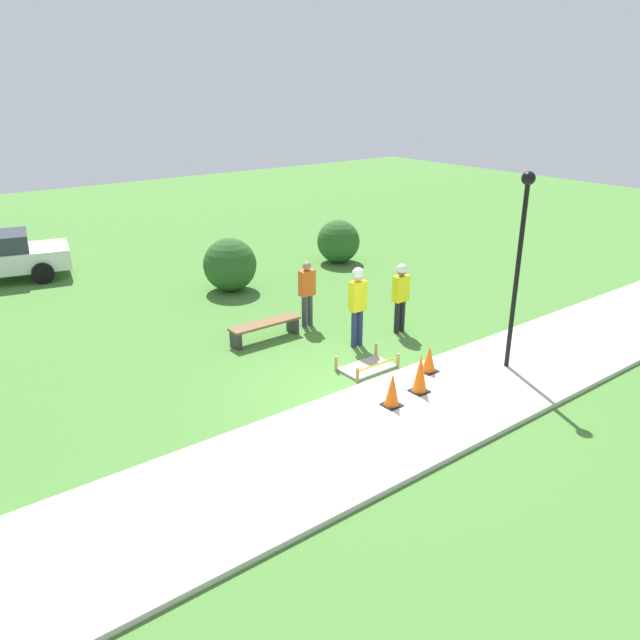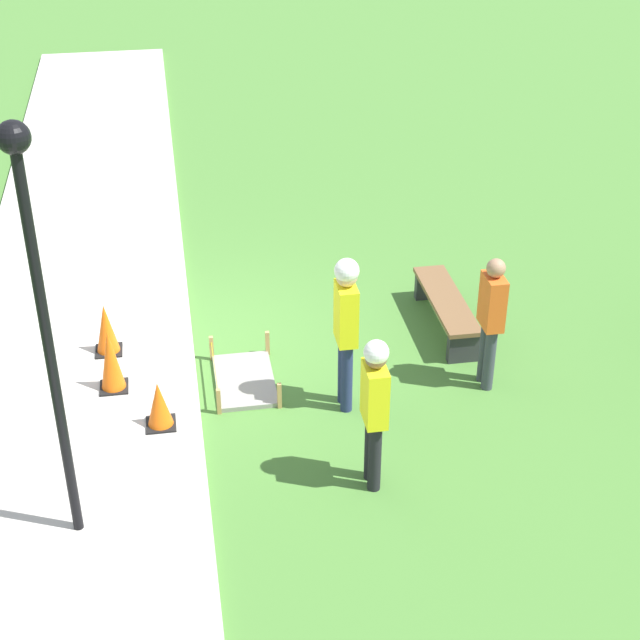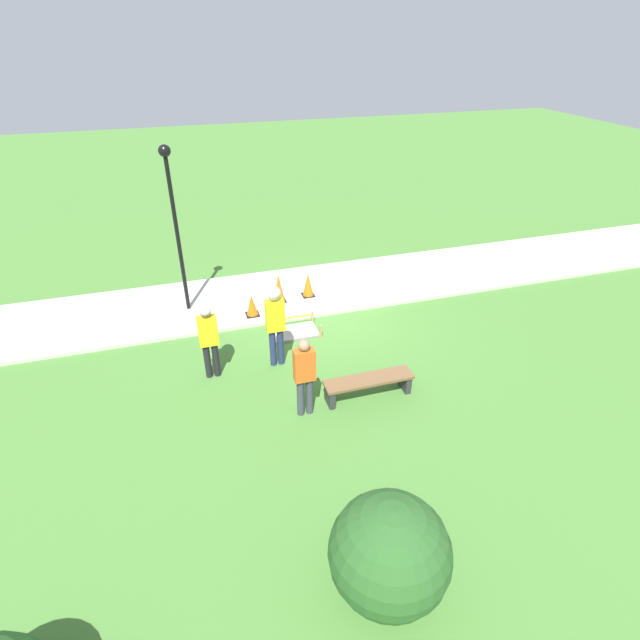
{
  "view_description": "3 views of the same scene",
  "coord_description": "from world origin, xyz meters",
  "px_view_note": "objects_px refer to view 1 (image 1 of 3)",
  "views": [
    {
      "loc": [
        -7.46,
        -8.65,
        5.97
      ],
      "look_at": [
        0.56,
        1.76,
        0.9
      ],
      "focal_mm": 35.0,
      "sensor_mm": 36.0,
      "label": 1
    },
    {
      "loc": [
        10.96,
        -0.15,
        6.86
      ],
      "look_at": [
        1.16,
        1.49,
        0.93
      ],
      "focal_mm": 55.0,
      "sensor_mm": 36.0,
      "label": 2
    },
    {
      "loc": [
        3.4,
        10.79,
        6.65
      ],
      "look_at": [
        0.57,
        1.52,
        0.86
      ],
      "focal_mm": 28.0,
      "sensor_mm": 36.0,
      "label": 3
    }
  ],
  "objects_px": {
    "worker_assistant": "(358,299)",
    "worker_supervisor": "(401,292)",
    "bystander_in_orange_shirt": "(307,290)",
    "traffic_cone_near_patch": "(392,390)",
    "traffic_cone_far_patch": "(420,374)",
    "park_bench": "(265,327)",
    "lamppost_near": "(521,245)",
    "traffic_cone_sidewalk_edge": "(429,359)"
  },
  "relations": [
    {
      "from": "worker_supervisor",
      "to": "lamppost_near",
      "type": "bearing_deg",
      "value": -84.4
    },
    {
      "from": "park_bench",
      "to": "traffic_cone_near_patch",
      "type": "bearing_deg",
      "value": -89.71
    },
    {
      "from": "worker_assistant",
      "to": "worker_supervisor",
      "type": "bearing_deg",
      "value": 0.9
    },
    {
      "from": "worker_supervisor",
      "to": "bystander_in_orange_shirt",
      "type": "distance_m",
      "value": 2.37
    },
    {
      "from": "traffic_cone_near_patch",
      "to": "park_bench",
      "type": "height_order",
      "value": "traffic_cone_near_patch"
    },
    {
      "from": "lamppost_near",
      "to": "worker_assistant",
      "type": "bearing_deg",
      "value": 119.84
    },
    {
      "from": "traffic_cone_far_patch",
      "to": "park_bench",
      "type": "relative_size",
      "value": 0.44
    },
    {
      "from": "lamppost_near",
      "to": "worker_supervisor",
      "type": "bearing_deg",
      "value": 95.6
    },
    {
      "from": "traffic_cone_near_patch",
      "to": "bystander_in_orange_shirt",
      "type": "height_order",
      "value": "bystander_in_orange_shirt"
    },
    {
      "from": "traffic_cone_sidewalk_edge",
      "to": "worker_supervisor",
      "type": "relative_size",
      "value": 0.32
    },
    {
      "from": "traffic_cone_near_patch",
      "to": "traffic_cone_far_patch",
      "type": "height_order",
      "value": "traffic_cone_far_patch"
    },
    {
      "from": "bystander_in_orange_shirt",
      "to": "worker_assistant",
      "type": "bearing_deg",
      "value": -84.93
    },
    {
      "from": "worker_assistant",
      "to": "lamppost_near",
      "type": "xyz_separation_m",
      "value": [
        1.73,
        -3.02,
        1.63
      ]
    },
    {
      "from": "bystander_in_orange_shirt",
      "to": "lamppost_near",
      "type": "height_order",
      "value": "lamppost_near"
    },
    {
      "from": "worker_assistant",
      "to": "bystander_in_orange_shirt",
      "type": "distance_m",
      "value": 1.8
    },
    {
      "from": "traffic_cone_far_patch",
      "to": "worker_assistant",
      "type": "xyz_separation_m",
      "value": [
        0.67,
        2.71,
        0.7
      ]
    },
    {
      "from": "traffic_cone_sidewalk_edge",
      "to": "worker_assistant",
      "type": "height_order",
      "value": "worker_assistant"
    },
    {
      "from": "park_bench",
      "to": "worker_supervisor",
      "type": "distance_m",
      "value": 3.47
    },
    {
      "from": "worker_supervisor",
      "to": "lamppost_near",
      "type": "height_order",
      "value": "lamppost_near"
    },
    {
      "from": "traffic_cone_sidewalk_edge",
      "to": "bystander_in_orange_shirt",
      "type": "bearing_deg",
      "value": 94.73
    },
    {
      "from": "traffic_cone_far_patch",
      "to": "park_bench",
      "type": "distance_m",
      "value": 4.46
    },
    {
      "from": "lamppost_near",
      "to": "park_bench",
      "type": "bearing_deg",
      "value": 124.89
    },
    {
      "from": "park_bench",
      "to": "worker_assistant",
      "type": "height_order",
      "value": "worker_assistant"
    },
    {
      "from": "traffic_cone_sidewalk_edge",
      "to": "lamppost_near",
      "type": "height_order",
      "value": "lamppost_near"
    },
    {
      "from": "park_bench",
      "to": "worker_supervisor",
      "type": "height_order",
      "value": "worker_supervisor"
    },
    {
      "from": "park_bench",
      "to": "lamppost_near",
      "type": "relative_size",
      "value": 0.44
    },
    {
      "from": "traffic_cone_near_patch",
      "to": "worker_assistant",
      "type": "distance_m",
      "value": 3.26
    },
    {
      "from": "traffic_cone_far_patch",
      "to": "traffic_cone_sidewalk_edge",
      "type": "height_order",
      "value": "traffic_cone_far_patch"
    },
    {
      "from": "park_bench",
      "to": "traffic_cone_sidewalk_edge",
      "type": "bearing_deg",
      "value": -66.06
    },
    {
      "from": "traffic_cone_near_patch",
      "to": "traffic_cone_sidewalk_edge",
      "type": "bearing_deg",
      "value": 20.1
    },
    {
      "from": "traffic_cone_near_patch",
      "to": "traffic_cone_sidewalk_edge",
      "type": "xyz_separation_m",
      "value": [
        1.68,
        0.61,
        -0.05
      ]
    },
    {
      "from": "traffic_cone_sidewalk_edge",
      "to": "bystander_in_orange_shirt",
      "type": "xyz_separation_m",
      "value": [
        -0.33,
        3.95,
        0.59
      ]
    },
    {
      "from": "worker_assistant",
      "to": "lamppost_near",
      "type": "relative_size",
      "value": 0.46
    },
    {
      "from": "traffic_cone_near_patch",
      "to": "lamppost_near",
      "type": "relative_size",
      "value": 0.16
    },
    {
      "from": "worker_supervisor",
      "to": "lamppost_near",
      "type": "distance_m",
      "value": 3.53
    },
    {
      "from": "worker_assistant",
      "to": "bystander_in_orange_shirt",
      "type": "xyz_separation_m",
      "value": [
        -0.16,
        1.78,
        -0.22
      ]
    },
    {
      "from": "worker_supervisor",
      "to": "lamppost_near",
      "type": "relative_size",
      "value": 0.42
    },
    {
      "from": "worker_supervisor",
      "to": "bystander_in_orange_shirt",
      "type": "xyz_separation_m",
      "value": [
        -1.59,
        1.76,
        -0.09
      ]
    },
    {
      "from": "park_bench",
      "to": "bystander_in_orange_shirt",
      "type": "distance_m",
      "value": 1.52
    },
    {
      "from": "worker_supervisor",
      "to": "park_bench",
      "type": "bearing_deg",
      "value": 151.1
    },
    {
      "from": "worker_assistant",
      "to": "traffic_cone_near_patch",
      "type": "bearing_deg",
      "value": -118.47
    },
    {
      "from": "traffic_cone_far_patch",
      "to": "traffic_cone_near_patch",
      "type": "bearing_deg",
      "value": -174.83
    }
  ]
}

